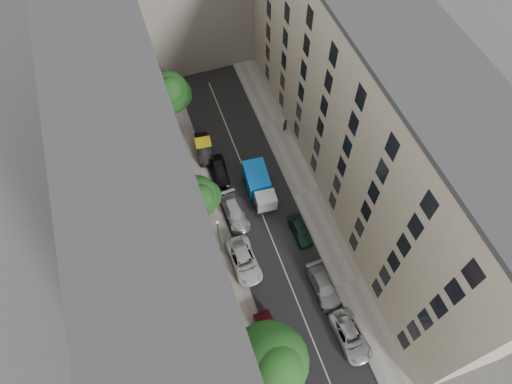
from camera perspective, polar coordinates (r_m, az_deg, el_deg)
name	(u,v)px	position (r m, az deg, el deg)	size (l,w,h in m)	color
ground	(259,207)	(49.28, 0.37, -1.85)	(120.00, 120.00, 0.00)	#4C4C49
road_surface	(259,207)	(49.27, 0.37, -1.84)	(8.00, 44.00, 0.02)	black
sidewalk_left	(210,221)	(48.58, -5.78, -3.61)	(3.00, 44.00, 0.15)	gray
sidewalk_right	(306,192)	(50.45, 6.28, -0.04)	(3.00, 44.00, 0.15)	gray
building_left	(138,183)	(40.18, -14.53, 1.06)	(8.00, 44.00, 20.00)	#444240
building_right	(370,120)	(44.57, 14.09, 8.76)	(8.00, 44.00, 20.00)	#C4B898
tarp_truck	(259,185)	(48.99, 0.39, 0.84)	(2.71, 5.91, 2.65)	black
car_left_1	(270,334)	(43.21, 1.78, -17.35)	(1.54, 4.41, 1.45)	#4C0F15
car_left_2	(244,261)	(45.58, -1.52, -8.59)	(2.49, 5.40, 1.50)	silver
car_left_3	(235,212)	(48.15, -2.69, -2.53)	(2.06, 5.06, 1.47)	#B2B1B6
car_left_4	(219,171)	(51.09, -4.59, 2.64)	(1.75, 4.35, 1.48)	black
car_left_5	(204,149)	(53.13, -6.53, 5.41)	(1.58, 4.53, 1.49)	black
car_right_0	(350,336)	(43.99, 11.71, -17.26)	(2.38, 5.17, 1.44)	#B0AFB4
car_right_1	(324,286)	(45.06, 8.45, -11.60)	(2.02, 4.96, 1.44)	slate
car_right_2	(300,231)	(47.35, 5.56, -4.82)	(1.56, 3.87, 1.32)	black
tree_near	(271,363)	(36.23, 1.90, -20.54)	(6.11, 5.95, 10.25)	#382619
tree_mid	(198,199)	(43.98, -7.30, -0.82)	(4.72, 4.35, 7.63)	#382619
tree_far	(169,94)	(52.67, -10.79, 11.91)	(5.14, 4.85, 8.09)	#382619
lamp_post	(219,234)	(43.27, -4.67, -5.20)	(0.36, 0.36, 6.35)	#1A5B26
pedestrian	(285,125)	(54.72, 3.64, 8.33)	(0.67, 0.44, 1.82)	black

